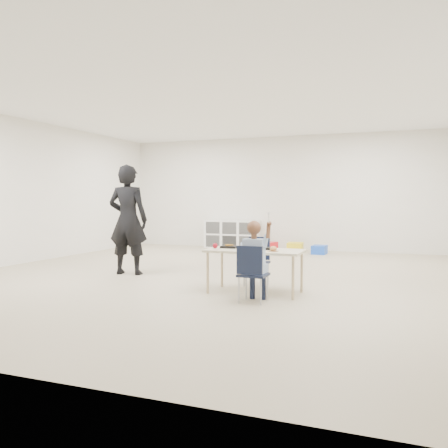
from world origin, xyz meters
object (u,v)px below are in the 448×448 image
at_px(chair_near, 253,274).
at_px(child, 253,257).
at_px(cubby_shelf, 232,234).
at_px(table, 255,271).
at_px(adult, 128,220).

bearing_deg(chair_near, child, 0.00).
distance_m(child, cubby_shelf, 6.37).
xyz_separation_m(table, chair_near, (0.15, -0.54, 0.05)).
bearing_deg(cubby_shelf, chair_near, -67.58).
xyz_separation_m(table, cubby_shelf, (-2.28, 5.35, 0.06)).
bearing_deg(adult, chair_near, 144.41).
bearing_deg(table, adult, 163.03).
relative_size(chair_near, cubby_shelf, 0.50).
relative_size(chair_near, adult, 0.38).
distance_m(chair_near, adult, 2.94).
bearing_deg(cubby_shelf, adult, -91.95).
distance_m(table, child, 0.61).
relative_size(table, child, 1.16).
xyz_separation_m(chair_near, cubby_shelf, (-2.43, 5.88, 0.00)).
bearing_deg(table, child, -74.38).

